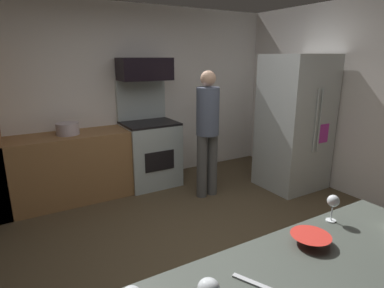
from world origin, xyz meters
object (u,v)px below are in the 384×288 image
Objects in this scene: person_cook at (208,128)px; mixing_bowl_small at (310,239)px; refrigerator at (294,123)px; stock_pot at (68,129)px; oven_range at (150,151)px; microwave at (145,69)px; wine_glass_far at (333,202)px.

person_cook reaches higher than mixing_bowl_small.
refrigerator is at bearing 43.79° from mixing_bowl_small.
mixing_bowl_small is 3.33m from stock_pot.
microwave reaches higher than oven_range.
oven_range is 3.31m from mixing_bowl_small.
microwave is 0.39× the size of refrigerator.
oven_range is 2.08× the size of microwave.
microwave is 0.44× the size of person_cook.
person_cook is (-1.27, 0.33, 0.00)m from refrigerator.
refrigerator is 8.96× the size of mixing_bowl_small.
microwave reaches higher than wine_glass_far.
oven_range is 1.03m from person_cook.
mixing_bowl_small is at bearing -111.16° from person_cook.
microwave reaches higher than mixing_bowl_small.
microwave is (0.00, 0.09, 1.18)m from oven_range.
microwave is 4.40× the size of wine_glass_far.
oven_range is at bearing 82.05° from mixing_bowl_small.
microwave is at bearing 4.08° from stock_pot.
person_cook reaches higher than oven_range.
person_cook is 8.01× the size of mixing_bowl_small.
refrigerator is at bearing 46.66° from wine_glass_far.
stock_pot is at bearing 107.11° from wine_glass_far.
wine_glass_far reaches higher than mixing_bowl_small.
refrigerator is 1.12× the size of person_cook.
refrigerator is (1.77, -1.21, -0.75)m from microwave.
person_cook reaches higher than wine_glass_far.
stock_pot is at bearing 179.74° from oven_range.
oven_range reaches higher than wine_glass_far.
oven_range is at bearing 87.31° from wine_glass_far.
wine_glass_far is (-0.15, -3.24, -0.67)m from microwave.
refrigerator reaches higher than stock_pot.
stock_pot is at bearing 101.55° from mixing_bowl_small.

